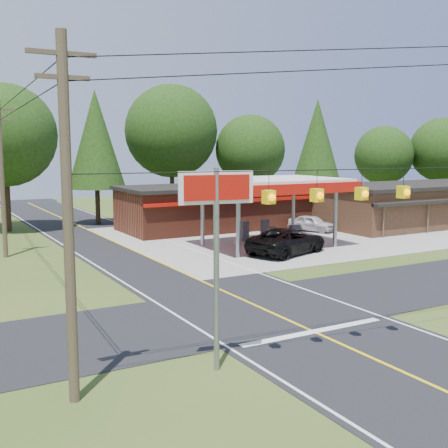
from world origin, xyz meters
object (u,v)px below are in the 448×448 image
suv_car (287,241)px  gas_canopy (269,187)px  sedan_car (312,223)px  big_stop_sign (216,223)px

suv_car → gas_canopy: bearing=-28.5°
suv_car → sedan_car: 10.65m
sedan_car → gas_canopy: bearing=-173.6°
sedan_car → big_stop_sign: size_ratio=0.63×
suv_car → sedan_car: bearing=-65.8°
suv_car → big_stop_sign: bearing=119.0°
suv_car → sedan_car: suv_car is taller
gas_canopy → sedan_car: bearing=30.5°
sedan_car → big_stop_sign: (-21.27, -22.29, 4.03)m
big_stop_sign → suv_car: bearing=48.0°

